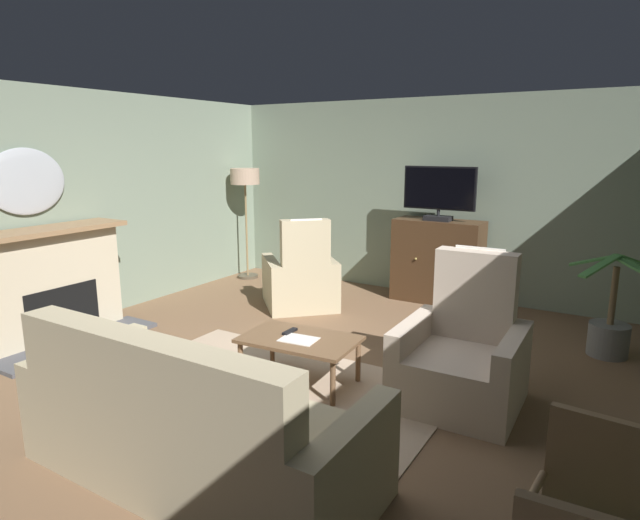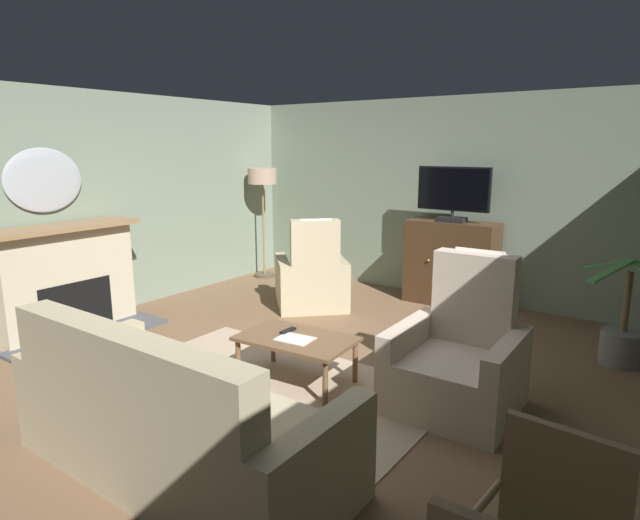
% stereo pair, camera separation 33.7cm
% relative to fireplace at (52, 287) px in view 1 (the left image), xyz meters
% --- Properties ---
extents(ground_plane, '(6.56, 7.14, 0.04)m').
position_rel_fireplace_xyz_m(ground_plane, '(2.70, 0.44, -0.58)').
color(ground_plane, brown).
extents(wall_back, '(6.56, 0.10, 2.61)m').
position_rel_fireplace_xyz_m(wall_back, '(2.70, 3.76, 0.75)').
color(wall_back, gray).
rests_on(wall_back, ground_plane).
extents(wall_left, '(0.10, 7.14, 2.61)m').
position_rel_fireplace_xyz_m(wall_left, '(-0.33, 0.44, 0.75)').
color(wall_left, gray).
rests_on(wall_left, ground_plane).
extents(rug_central, '(2.76, 1.67, 0.01)m').
position_rel_fireplace_xyz_m(rug_central, '(2.66, 0.23, -0.55)').
color(rug_central, tan).
rests_on(rug_central, ground_plane).
extents(fireplace, '(0.84, 1.62, 1.18)m').
position_rel_fireplace_xyz_m(fireplace, '(0.00, 0.00, 0.00)').
color(fireplace, '#4C4C51').
rests_on(fireplace, ground_plane).
extents(wall_mirror_oval, '(0.06, 0.84, 0.68)m').
position_rel_fireplace_xyz_m(wall_mirror_oval, '(-0.25, 0.00, 1.07)').
color(wall_mirror_oval, '#B2B7BF').
extents(tv_cabinet, '(1.11, 0.49, 1.06)m').
position_rel_fireplace_xyz_m(tv_cabinet, '(2.94, 3.41, -0.05)').
color(tv_cabinet, black).
rests_on(tv_cabinet, ground_plane).
extents(television, '(0.91, 0.20, 0.67)m').
position_rel_fireplace_xyz_m(television, '(2.94, 3.35, 0.87)').
color(television, black).
rests_on(television, tv_cabinet).
extents(coffee_table, '(1.00, 0.66, 0.41)m').
position_rel_fireplace_xyz_m(coffee_table, '(2.78, 0.42, -0.19)').
color(coffee_table, brown).
rests_on(coffee_table, ground_plane).
extents(tv_remote, '(0.05, 0.17, 0.02)m').
position_rel_fireplace_xyz_m(tv_remote, '(2.64, 0.48, -0.13)').
color(tv_remote, black).
rests_on(tv_remote, coffee_table).
extents(folded_newspaper, '(0.32, 0.25, 0.01)m').
position_rel_fireplace_xyz_m(folded_newspaper, '(2.80, 0.38, -0.14)').
color(folded_newspaper, silver).
rests_on(folded_newspaper, coffee_table).
extents(sofa_floral, '(2.21, 0.92, 1.00)m').
position_rel_fireplace_xyz_m(sofa_floral, '(2.97, -1.03, -0.23)').
color(sofa_floral, tan).
rests_on(sofa_floral, ground_plane).
extents(armchair_angled_to_table, '(0.92, 0.91, 1.18)m').
position_rel_fireplace_xyz_m(armchair_angled_to_table, '(4.04, 0.83, -0.20)').
color(armchair_angled_to_table, '#C6B29E').
rests_on(armchair_angled_to_table, ground_plane).
extents(armchair_facing_sofa, '(1.24, 1.24, 1.16)m').
position_rel_fireplace_xyz_m(armchair_facing_sofa, '(1.57, 2.28, -0.22)').
color(armchair_facing_sofa, tan).
rests_on(armchair_facing_sofa, ground_plane).
extents(potted_plant_leafy_by_curtain, '(0.78, 0.88, 1.00)m').
position_rel_fireplace_xyz_m(potted_plant_leafy_by_curtain, '(4.97, 2.49, -0.31)').
color(potted_plant_leafy_by_curtain, slate).
rests_on(potted_plant_leafy_by_curtain, ground_plane).
extents(cat, '(0.56, 0.41, 0.20)m').
position_rel_fireplace_xyz_m(cat, '(1.38, -0.36, -0.46)').
color(cat, tan).
rests_on(cat, ground_plane).
extents(floor_lamp, '(0.43, 0.43, 1.66)m').
position_rel_fireplace_xyz_m(floor_lamp, '(0.03, 3.13, 0.84)').
color(floor_lamp, '#4C4233').
rests_on(floor_lamp, ground_plane).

